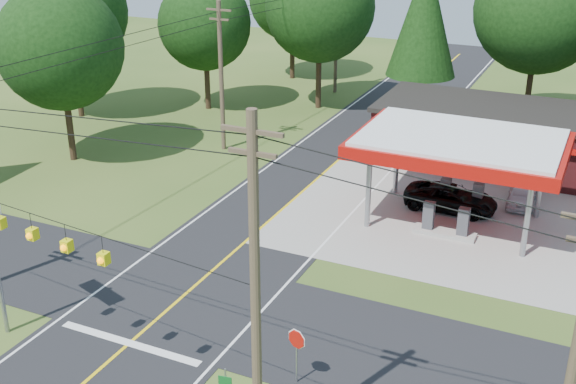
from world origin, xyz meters
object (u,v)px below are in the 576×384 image
at_px(gas_canopy, 460,147).
at_px(octagonal_stop_sign, 297,344).
at_px(suv_car, 451,198).
at_px(sedan_car, 522,194).

height_order(gas_canopy, octagonal_stop_sign, gas_canopy).
xyz_separation_m(gas_canopy, octagonal_stop_sign, (-2.00, -16.01, -2.57)).
relative_size(gas_canopy, octagonal_stop_sign, 4.64).
distance_m(suv_car, octagonal_stop_sign, 17.61).
distance_m(gas_canopy, sedan_car, 6.18).
bearing_deg(octagonal_stop_sign, gas_canopy, 82.88).
height_order(gas_canopy, sedan_car, gas_canopy).
bearing_deg(sedan_car, suv_car, -146.93).
relative_size(gas_canopy, sedan_car, 2.86).
xyz_separation_m(gas_canopy, suv_car, (-0.50, 1.50, -3.56)).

